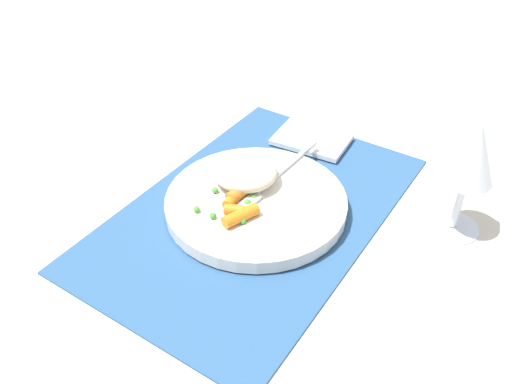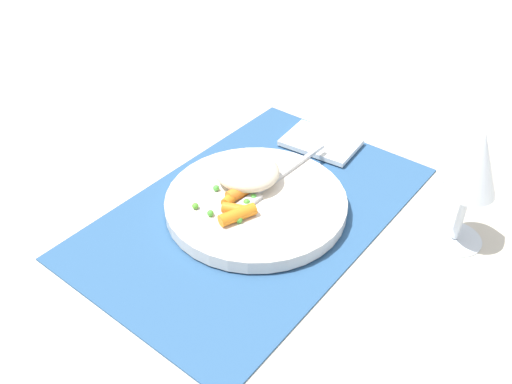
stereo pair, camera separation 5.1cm
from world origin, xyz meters
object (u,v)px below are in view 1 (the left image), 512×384
object	(u,v)px
plate	(256,203)
rice_mound	(244,171)
fork	(272,182)
wine_glass	(472,157)
napkin	(312,139)
carrot_portion	(240,203)

from	to	relation	value
plate	rice_mound	size ratio (longest dim) A/B	2.66
rice_mound	fork	size ratio (longest dim) A/B	0.46
rice_mound	fork	bearing A→B (deg)	116.48
rice_mound	wine_glass	bearing A→B (deg)	109.31
rice_mound	fork	xyz separation A→B (m)	(-0.02, 0.04, -0.01)
rice_mound	napkin	size ratio (longest dim) A/B	0.81
rice_mound	napkin	xyz separation A→B (m)	(-0.17, 0.02, -0.03)
rice_mound	fork	distance (m)	0.04
fork	wine_glass	xyz separation A→B (m)	(-0.08, 0.24, 0.09)
carrot_portion	napkin	distance (m)	0.23
rice_mound	wine_glass	distance (m)	0.30
wine_glass	plate	bearing A→B (deg)	-63.77
rice_mound	wine_glass	xyz separation A→B (m)	(-0.10, 0.28, 0.07)
carrot_portion	napkin	bearing A→B (deg)	-176.83
napkin	wine_glass	bearing A→B (deg)	73.67
napkin	plate	bearing A→B (deg)	5.44
fork	napkin	bearing A→B (deg)	-172.56
rice_mound	carrot_portion	xyz separation A→B (m)	(0.05, 0.03, -0.01)
carrot_portion	plate	bearing A→B (deg)	168.60
fork	wine_glass	world-z (taller)	wine_glass
rice_mound	fork	world-z (taller)	rice_mound
carrot_portion	wine_glass	world-z (taller)	wine_glass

